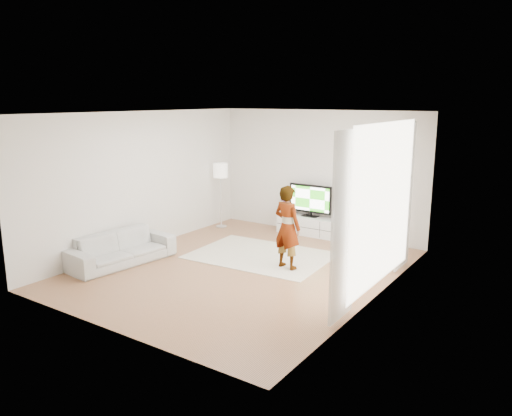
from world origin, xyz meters
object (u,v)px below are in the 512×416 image
Objects in this scene: media_console at (309,226)px; floor_lamp at (221,173)px; sofa at (121,248)px; rug at (261,255)px; television at (310,199)px; player at (287,227)px.

floor_lamp is (-2.10, -0.56, 1.10)m from media_console.
floor_lamp reaches higher than sofa.
rug is at bearing -33.72° from floor_lamp.
player is (0.76, -2.31, -0.04)m from television.
floor_lamp is (-0.14, 3.22, 1.01)m from sofa.
sofa is at bearing 38.41° from player.
floor_lamp is (-2.86, 1.72, 0.53)m from player.
media_console is at bearing 88.61° from rug.
player is 0.99× the size of floor_lamp.
sofa is (-2.73, -1.50, -0.48)m from player.
sofa is at bearing -87.56° from floor_lamp.
sofa is 1.31× the size of floor_lamp.
rug is at bearing -13.99° from player.
rug is at bearing -91.39° from media_console.
television is at bearing 15.64° from floor_lamp.
floor_lamp is at bearing 8.98° from sofa.
floor_lamp is (-2.05, 1.37, 1.30)m from rug.
rug is at bearing -91.37° from television.
floor_lamp reaches higher than television.
media_console reaches higher than rug.
media_console is at bearing -20.91° from sofa.
media_console is at bearing 14.94° from floor_lamp.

